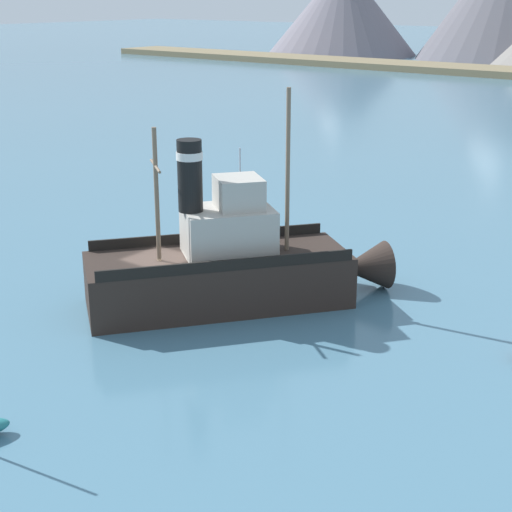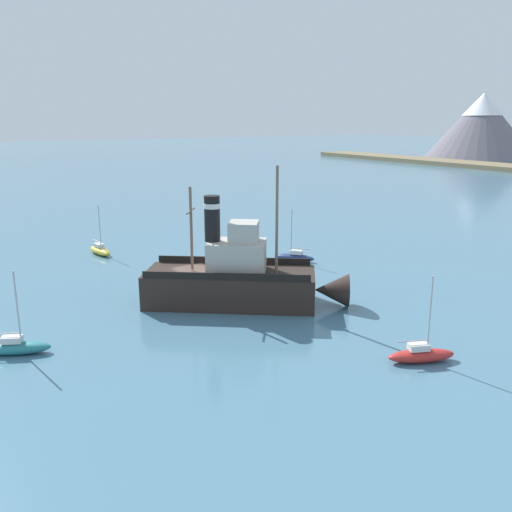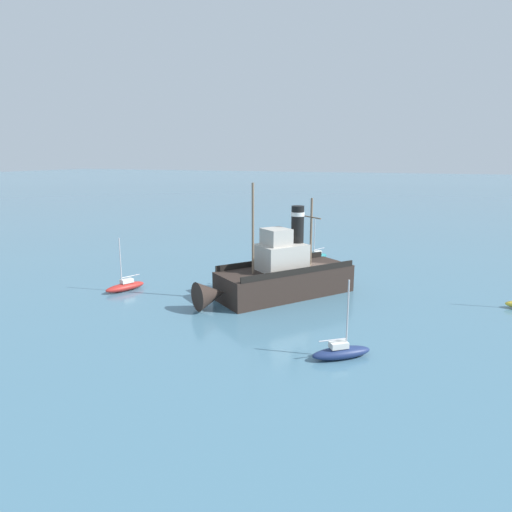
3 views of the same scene
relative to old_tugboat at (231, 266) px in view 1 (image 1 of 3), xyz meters
name	(u,v)px [view 1 (image 1 of 3)]	position (x,y,z in m)	size (l,w,h in m)	color
ground_plane	(161,307)	(-2.26, -2.44, -1.83)	(600.00, 600.00, 0.00)	#477289
old_tugboat	(231,266)	(0.00, 0.00, 0.00)	(11.33, 13.55, 9.90)	#2D231E
sailboat_navy	(245,219)	(-7.57, 10.41, -1.40)	(3.66, 3.22, 4.90)	navy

